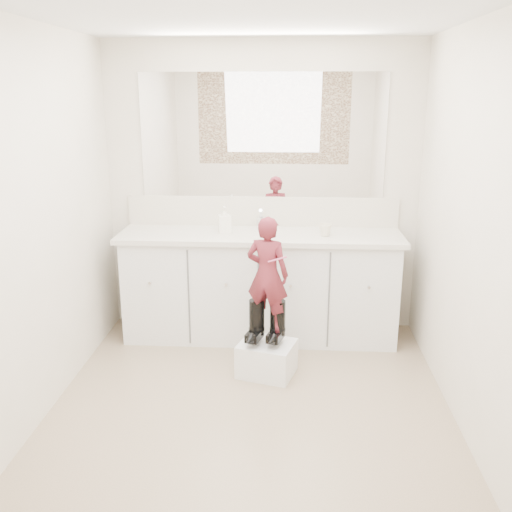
{
  "coord_description": "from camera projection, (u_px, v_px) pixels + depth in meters",
  "views": [
    {
      "loc": [
        0.24,
        -3.23,
        2.0
      ],
      "look_at": [
        0.01,
        0.56,
        0.89
      ],
      "focal_mm": 40.0,
      "sensor_mm": 36.0,
      "label": 1
    }
  ],
  "objects": [
    {
      "name": "step_stool",
      "position": [
        267.0,
        358.0,
        4.14
      ],
      "size": [
        0.46,
        0.41,
        0.24
      ],
      "primitive_type": "cube",
      "rotation": [
        0.0,
        0.0,
        -0.29
      ],
      "color": "white",
      "rests_on": "floor"
    },
    {
      "name": "vanity_cabinet",
      "position": [
        260.0,
        287.0,
        4.73
      ],
      "size": [
        2.2,
        0.55,
        0.85
      ],
      "primitive_type": "cube",
      "color": "silver",
      "rests_on": "floor"
    },
    {
      "name": "wall_front",
      "position": [
        216.0,
        339.0,
        1.9
      ],
      "size": [
        2.6,
        0.0,
        2.6
      ],
      "primitive_type": "plane",
      "rotation": [
        -1.57,
        0.0,
        0.0
      ],
      "color": "beige",
      "rests_on": "floor"
    },
    {
      "name": "wall_right",
      "position": [
        475.0,
        235.0,
        3.26
      ],
      "size": [
        0.0,
        3.0,
        3.0
      ],
      "primitive_type": "plane",
      "rotation": [
        1.57,
        0.0,
        -1.57
      ],
      "color": "beige",
      "rests_on": "floor"
    },
    {
      "name": "mirror",
      "position": [
        262.0,
        136.0,
        4.64
      ],
      "size": [
        2.0,
        0.02,
        1.0
      ],
      "primitive_type": "cube",
      "color": "white",
      "rests_on": "wall_back"
    },
    {
      "name": "floor",
      "position": [
        250.0,
        413.0,
        3.67
      ],
      "size": [
        3.0,
        3.0,
        0.0
      ],
      "primitive_type": "plane",
      "color": "#837256",
      "rests_on": "ground"
    },
    {
      "name": "cup",
      "position": [
        325.0,
        230.0,
        4.49
      ],
      "size": [
        0.13,
        0.13,
        0.1
      ],
      "primitive_type": "imported",
      "rotation": [
        0.0,
        0.0,
        0.33
      ],
      "color": "beige",
      "rests_on": "countertop"
    },
    {
      "name": "boot_left",
      "position": [
        257.0,
        321.0,
        4.09
      ],
      "size": [
        0.17,
        0.24,
        0.32
      ],
      "primitive_type": null,
      "rotation": [
        0.0,
        0.0,
        -0.29
      ],
      "color": "black",
      "rests_on": "step_stool"
    },
    {
      "name": "ceiling",
      "position": [
        248.0,
        11.0,
        3.0
      ],
      "size": [
        3.0,
        3.0,
        0.0
      ],
      "primitive_type": "plane",
      "rotation": [
        3.14,
        0.0,
        0.0
      ],
      "color": "white",
      "rests_on": "wall_back"
    },
    {
      "name": "toddler",
      "position": [
        267.0,
        274.0,
        3.98
      ],
      "size": [
        0.35,
        0.28,
        0.83
      ],
      "primitive_type": "imported",
      "rotation": [
        0.0,
        0.0,
        2.86
      ],
      "color": "#982E36",
      "rests_on": "step_stool"
    },
    {
      "name": "countertop",
      "position": [
        260.0,
        236.0,
        4.59
      ],
      "size": [
        2.28,
        0.58,
        0.04
      ],
      "primitive_type": "cube",
      "color": "beige",
      "rests_on": "vanity_cabinet"
    },
    {
      "name": "wall_left",
      "position": [
        33.0,
        229.0,
        3.41
      ],
      "size": [
        0.0,
        3.0,
        3.0
      ],
      "primitive_type": "plane",
      "rotation": [
        1.57,
        0.0,
        1.57
      ],
      "color": "beige",
      "rests_on": "floor"
    },
    {
      "name": "backsplash",
      "position": [
        262.0,
        211.0,
        4.81
      ],
      "size": [
        2.28,
        0.03,
        0.25
      ],
      "primitive_type": "cube",
      "color": "beige",
      "rests_on": "countertop"
    },
    {
      "name": "boot_right",
      "position": [
        278.0,
        322.0,
        4.08
      ],
      "size": [
        0.17,
        0.24,
        0.32
      ],
      "primitive_type": null,
      "rotation": [
        0.0,
        0.0,
        -0.29
      ],
      "color": "black",
      "rests_on": "step_stool"
    },
    {
      "name": "dot_panel",
      "position": [
        214.0,
        205.0,
        1.78
      ],
      "size": [
        2.0,
        0.01,
        1.2
      ],
      "primitive_type": "cube",
      "color": "#472819",
      "rests_on": "wall_front"
    },
    {
      "name": "soap_bottle",
      "position": [
        225.0,
        220.0,
        4.58
      ],
      "size": [
        0.12,
        0.12,
        0.22
      ],
      "primitive_type": "imported",
      "rotation": [
        0.0,
        0.0,
        0.25
      ],
      "color": "white",
      "rests_on": "countertop"
    },
    {
      "name": "wall_back",
      "position": [
        262.0,
        189.0,
        4.77
      ],
      "size": [
        2.6,
        0.0,
        2.6
      ],
      "primitive_type": "plane",
      "rotation": [
        1.57,
        0.0,
        0.0
      ],
      "color": "beige",
      "rests_on": "floor"
    },
    {
      "name": "faucet",
      "position": [
        261.0,
        223.0,
        4.73
      ],
      "size": [
        0.08,
        0.08,
        0.1
      ],
      "primitive_type": "cylinder",
      "color": "silver",
      "rests_on": "countertop"
    },
    {
      "name": "toothbrush",
      "position": [
        277.0,
        259.0,
        3.87
      ],
      "size": [
        0.13,
        0.05,
        0.06
      ],
      "primitive_type": "cylinder",
      "rotation": [
        0.0,
        1.22,
        -0.29
      ],
      "color": "#D5537E",
      "rests_on": "toddler"
    }
  ]
}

